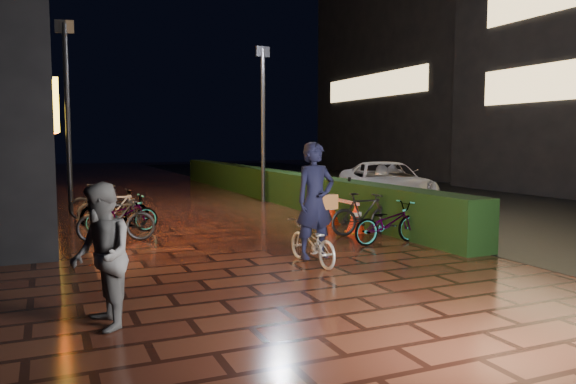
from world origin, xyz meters
name	(u,v)px	position (x,y,z in m)	size (l,w,h in m)	color
ground	(265,250)	(0.00, 0.00, 0.00)	(80.00, 80.00, 0.00)	#381911
asphalt_road	(466,201)	(9.00, 5.00, 0.00)	(11.00, 60.00, 0.01)	black
hedge	(271,185)	(3.30, 8.00, 0.50)	(0.70, 20.00, 1.00)	black
bystander_person	(101,256)	(-3.14, -3.28, 0.79)	(0.77, 0.60, 1.59)	slate
van	(385,184)	(5.76, 4.85, 0.68)	(2.22, 4.82, 1.34)	#B6B5BB
far_buildings	(544,40)	(17.23, 9.61, 6.47)	(9.08, 31.00, 14.00)	black
lamp_post_hedge	(263,117)	(2.80, 7.42, 2.73)	(0.48, 0.15, 4.96)	black
lamp_post_sf	(67,107)	(-3.03, 7.47, 2.92)	(0.51, 0.16, 5.30)	black
cyclist	(314,220)	(0.30, -1.42, 0.74)	(0.74, 1.42, 2.00)	silver
traffic_barrier	(343,214)	(2.56, 1.69, 0.33)	(0.45, 1.66, 0.67)	#FB260D
cart_assembly	(347,197)	(3.36, 2.93, 0.57)	(0.71, 0.76, 1.11)	black
parked_bikes_storefront	(113,210)	(-2.28, 3.71, 0.44)	(1.80, 3.93, 0.91)	black
parked_bikes_hedge	(376,219)	(2.48, 0.15, 0.43)	(1.63, 1.59, 0.91)	black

